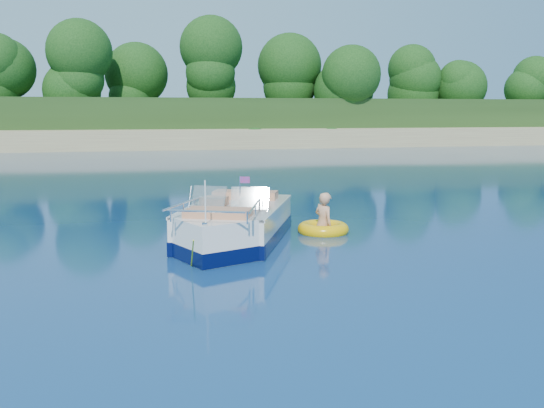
% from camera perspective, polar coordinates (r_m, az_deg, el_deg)
% --- Properties ---
extents(ground, '(160.00, 160.00, 0.00)m').
position_cam_1_polar(ground, '(12.31, -7.74, -4.89)').
color(ground, '#0A1D4A').
rests_on(ground, ground).
extents(shoreline, '(170.00, 59.00, 6.00)m').
position_cam_1_polar(shoreline, '(75.73, -12.30, 7.03)').
color(shoreline, '#927C55').
rests_on(shoreline, ground).
extents(treeline, '(150.00, 7.12, 8.19)m').
position_cam_1_polar(treeline, '(53.02, -12.05, 11.37)').
color(treeline, black).
rests_on(treeline, ground).
extents(motorboat, '(3.30, 5.24, 1.85)m').
position_cam_1_polar(motorboat, '(13.30, -3.74, -2.22)').
color(motorboat, silver).
rests_on(motorboat, ground).
extents(tow_tube, '(1.54, 1.54, 0.33)m').
position_cam_1_polar(tow_tube, '(14.59, 4.84, -2.37)').
color(tow_tube, '#F7B406').
rests_on(tow_tube, ground).
extents(boy, '(0.68, 0.91, 1.64)m').
position_cam_1_polar(boy, '(14.53, 4.74, -2.75)').
color(boy, tan).
rests_on(boy, ground).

